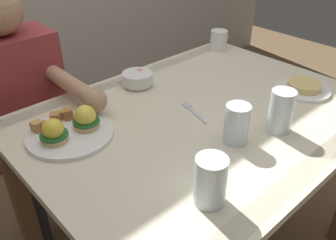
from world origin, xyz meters
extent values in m
cube|color=beige|center=(0.00, 0.00, 0.73)|extent=(1.20, 0.90, 0.03)
cube|color=#4C6BB7|center=(0.00, -0.40, 0.74)|extent=(1.20, 0.06, 0.00)
cube|color=#4C6BB7|center=(0.00, 0.40, 0.74)|extent=(1.20, 0.06, 0.00)
cube|color=brown|center=(-0.55, 0.40, 0.36)|extent=(0.06, 0.06, 0.71)
cube|color=brown|center=(0.55, 0.40, 0.36)|extent=(0.06, 0.06, 0.71)
cylinder|color=white|center=(-0.41, 0.18, 0.75)|extent=(0.27, 0.27, 0.01)
cylinder|color=tan|center=(-0.46, 0.17, 0.76)|extent=(0.08, 0.08, 0.02)
cylinder|color=#236028|center=(-0.46, 0.17, 0.78)|extent=(0.08, 0.08, 0.01)
sphere|color=yellow|center=(-0.46, 0.17, 0.80)|extent=(0.06, 0.06, 0.06)
cylinder|color=tan|center=(-0.35, 0.17, 0.76)|extent=(0.08, 0.08, 0.02)
cylinder|color=#236028|center=(-0.35, 0.17, 0.78)|extent=(0.08, 0.08, 0.01)
sphere|color=yellow|center=(-0.35, 0.17, 0.80)|extent=(0.07, 0.07, 0.07)
cube|color=#AD7038|center=(-0.37, 0.26, 0.77)|extent=(0.04, 0.04, 0.04)
cube|color=#AD7038|center=(-0.34, 0.22, 0.77)|extent=(0.03, 0.03, 0.03)
cube|color=tan|center=(-0.39, 0.28, 0.77)|extent=(0.03, 0.03, 0.03)
cube|color=tan|center=(-0.33, 0.24, 0.77)|extent=(0.02, 0.02, 0.03)
cube|color=#B77A42|center=(-0.41, 0.26, 0.77)|extent=(0.04, 0.04, 0.04)
cube|color=tan|center=(-0.48, 0.26, 0.77)|extent=(0.04, 0.04, 0.03)
cube|color=#AD7038|center=(-0.46, 0.24, 0.77)|extent=(0.03, 0.03, 0.03)
cylinder|color=white|center=(-0.03, 0.32, 0.74)|extent=(0.10, 0.10, 0.01)
cylinder|color=white|center=(-0.03, 0.32, 0.77)|extent=(0.12, 0.12, 0.04)
cube|color=#EA6B70|center=(-0.01, 0.34, 0.77)|extent=(0.04, 0.04, 0.03)
cube|color=#F4DB66|center=(-0.05, 0.30, 0.77)|extent=(0.03, 0.03, 0.02)
cube|color=#F4DB66|center=(-0.04, 0.32, 0.78)|extent=(0.03, 0.03, 0.02)
cube|color=#F4DB66|center=(-0.07, 0.31, 0.77)|extent=(0.03, 0.03, 0.02)
cube|color=#EA6B70|center=(-0.05, 0.29, 0.77)|extent=(0.02, 0.02, 0.02)
cube|color=#B7E093|center=(-0.03, 0.31, 0.77)|extent=(0.02, 0.02, 0.02)
cube|color=#F4A85B|center=(-0.04, 0.31, 0.78)|extent=(0.03, 0.03, 0.03)
cube|color=#EA6B70|center=(-0.01, 0.33, 0.79)|extent=(0.02, 0.02, 0.02)
cube|color=#F4DB66|center=(-0.04, 0.32, 0.78)|extent=(0.04, 0.04, 0.03)
cylinder|color=white|center=(0.50, 0.36, 0.79)|extent=(0.08, 0.08, 0.09)
cylinder|color=black|center=(0.50, 0.36, 0.83)|extent=(0.07, 0.07, 0.01)
torus|color=white|center=(0.54, 0.36, 0.79)|extent=(0.06, 0.01, 0.06)
cube|color=silver|center=(-0.03, 0.00, 0.74)|extent=(0.04, 0.12, 0.00)
cube|color=silver|center=(-0.01, 0.07, 0.74)|extent=(0.03, 0.04, 0.00)
cylinder|color=silver|center=(-0.05, -0.18, 0.80)|extent=(0.07, 0.07, 0.12)
cylinder|color=silver|center=(-0.05, -0.18, 0.78)|extent=(0.07, 0.07, 0.09)
cylinder|color=silver|center=(0.10, -0.23, 0.81)|extent=(0.08, 0.08, 0.14)
cylinder|color=silver|center=(0.10, -0.23, 0.78)|extent=(0.07, 0.07, 0.08)
cylinder|color=silver|center=(-0.30, -0.30, 0.80)|extent=(0.08, 0.08, 0.13)
cylinder|color=silver|center=(-0.30, -0.30, 0.77)|extent=(0.07, 0.07, 0.06)
cylinder|color=white|center=(0.41, -0.15, 0.75)|extent=(0.20, 0.20, 0.01)
cylinder|color=#DBBC70|center=(0.41, -0.15, 0.76)|extent=(0.12, 0.12, 0.02)
cylinder|color=#33333D|center=(-0.49, 0.53, 0.23)|extent=(0.11, 0.11, 0.45)
cylinder|color=#33333D|center=(-0.31, 0.53, 0.23)|extent=(0.11, 0.11, 0.45)
cube|color=#993338|center=(-0.40, 0.63, 0.70)|extent=(0.34, 0.20, 0.50)
cylinder|color=tan|center=(-0.28, 0.38, 0.80)|extent=(0.06, 0.30, 0.06)
sphere|color=tan|center=(-0.28, 0.23, 0.80)|extent=(0.08, 0.08, 0.08)
camera|label=1|loc=(-0.80, -0.69, 1.37)|focal=37.86mm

